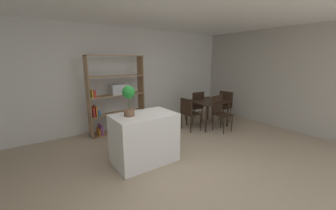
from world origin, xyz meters
name	(u,v)px	position (x,y,z in m)	size (l,w,h in m)	color
ground_plane	(181,167)	(0.00, 0.00, 0.00)	(10.28, 10.28, 0.00)	tan
ceiling_slab	(184,0)	(0.00, 0.00, 2.79)	(7.46, 5.68, 0.06)	white
back_partition	(118,79)	(0.00, 2.81, 1.38)	(7.46, 0.06, 2.76)	silver
right_partition_gray	(289,79)	(3.70, 0.00, 1.38)	(0.06, 5.68, 2.76)	#B2ADA3
kitchen_island	(144,138)	(-0.42, 0.59, 0.46)	(1.14, 0.73, 0.93)	white
potted_plant_on_island	(129,98)	(-0.68, 0.64, 1.25)	(0.22, 0.22, 0.54)	brown
open_bookshelf	(115,96)	(-0.26, 2.43, 0.99)	(1.44, 0.35, 2.01)	#997551
dining_table	(208,103)	(2.10, 1.40, 0.68)	(1.01, 0.90, 0.76)	black
dining_chair_near	(220,110)	(2.10, 0.93, 0.56)	(0.43, 0.44, 0.96)	black
dining_chair_island_side	(189,111)	(1.39, 1.40, 0.54)	(0.42, 0.46, 0.90)	black
dining_chair_far	(196,105)	(2.09, 1.87, 0.55)	(0.47, 0.51, 0.95)	black
dining_chair_window_side	(224,104)	(2.83, 1.41, 0.56)	(0.51, 0.51, 0.94)	black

